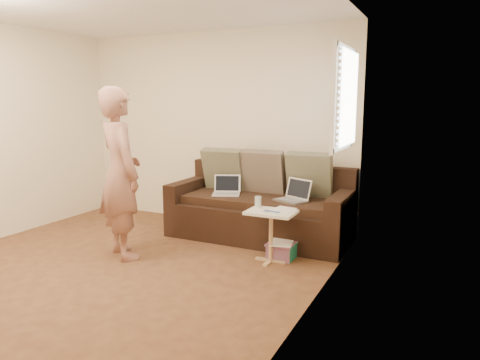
{
  "coord_description": "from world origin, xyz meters",
  "views": [
    {
      "loc": [
        2.97,
        -3.13,
        1.67
      ],
      "look_at": [
        0.8,
        1.4,
        0.78
      ],
      "focal_mm": 33.25,
      "sensor_mm": 36.0,
      "label": 1
    }
  ],
  "objects_px": {
    "laptop_white": "(226,195)",
    "person": "(120,173)",
    "laptop_silver": "(290,201)",
    "drinking_glass": "(258,202)",
    "side_table": "(271,236)",
    "striped_box": "(282,250)",
    "sofa": "(260,204)"
  },
  "relations": [
    {
      "from": "sofa",
      "to": "laptop_white",
      "type": "height_order",
      "value": "sofa"
    },
    {
      "from": "laptop_silver",
      "to": "side_table",
      "type": "relative_size",
      "value": 0.66
    },
    {
      "from": "laptop_silver",
      "to": "drinking_glass",
      "type": "relative_size",
      "value": 3.02
    },
    {
      "from": "sofa",
      "to": "striped_box",
      "type": "height_order",
      "value": "sofa"
    },
    {
      "from": "sofa",
      "to": "side_table",
      "type": "distance_m",
      "value": 0.86
    },
    {
      "from": "sofa",
      "to": "striped_box",
      "type": "xyz_separation_m",
      "value": [
        0.51,
        -0.59,
        -0.33
      ]
    },
    {
      "from": "person",
      "to": "sofa",
      "type": "bearing_deg",
      "value": -99.76
    },
    {
      "from": "side_table",
      "to": "laptop_silver",
      "type": "bearing_deg",
      "value": 91.01
    },
    {
      "from": "laptop_silver",
      "to": "drinking_glass",
      "type": "height_order",
      "value": "drinking_glass"
    },
    {
      "from": "laptop_white",
      "to": "drinking_glass",
      "type": "relative_size",
      "value": 2.77
    },
    {
      "from": "laptop_silver",
      "to": "sofa",
      "type": "bearing_deg",
      "value": -167.2
    },
    {
      "from": "drinking_glass",
      "to": "striped_box",
      "type": "distance_m",
      "value": 0.58
    },
    {
      "from": "sofa",
      "to": "person",
      "type": "distance_m",
      "value": 1.72
    },
    {
      "from": "side_table",
      "to": "drinking_glass",
      "type": "height_order",
      "value": "drinking_glass"
    },
    {
      "from": "side_table",
      "to": "striped_box",
      "type": "relative_size",
      "value": 1.89
    },
    {
      "from": "laptop_white",
      "to": "striped_box",
      "type": "distance_m",
      "value": 1.14
    },
    {
      "from": "laptop_silver",
      "to": "striped_box",
      "type": "bearing_deg",
      "value": -56.23
    },
    {
      "from": "sofa",
      "to": "laptop_silver",
      "type": "distance_m",
      "value": 0.45
    },
    {
      "from": "laptop_silver",
      "to": "drinking_glass",
      "type": "xyz_separation_m",
      "value": [
        -0.18,
        -0.55,
        0.09
      ]
    },
    {
      "from": "laptop_white",
      "to": "side_table",
      "type": "height_order",
      "value": "laptop_white"
    },
    {
      "from": "laptop_silver",
      "to": "drinking_glass",
      "type": "bearing_deg",
      "value": -84.0
    },
    {
      "from": "striped_box",
      "to": "person",
      "type": "bearing_deg",
      "value": -157.47
    },
    {
      "from": "laptop_silver",
      "to": "person",
      "type": "bearing_deg",
      "value": -118.34
    },
    {
      "from": "laptop_silver",
      "to": "side_table",
      "type": "xyz_separation_m",
      "value": [
        0.01,
        -0.64,
        -0.25
      ]
    },
    {
      "from": "side_table",
      "to": "drinking_glass",
      "type": "xyz_separation_m",
      "value": [
        -0.19,
        0.09,
        0.33
      ]
    },
    {
      "from": "sofa",
      "to": "side_table",
      "type": "bearing_deg",
      "value": -58.8
    },
    {
      "from": "person",
      "to": "side_table",
      "type": "height_order",
      "value": "person"
    },
    {
      "from": "laptop_silver",
      "to": "side_table",
      "type": "distance_m",
      "value": 0.69
    },
    {
      "from": "sofa",
      "to": "side_table",
      "type": "xyz_separation_m",
      "value": [
        0.44,
        -0.72,
        -0.15
      ]
    },
    {
      "from": "sofa",
      "to": "drinking_glass",
      "type": "xyz_separation_m",
      "value": [
        0.25,
        -0.63,
        0.18
      ]
    },
    {
      "from": "laptop_white",
      "to": "person",
      "type": "relative_size",
      "value": 0.18
    },
    {
      "from": "person",
      "to": "drinking_glass",
      "type": "relative_size",
      "value": 15.27
    }
  ]
}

